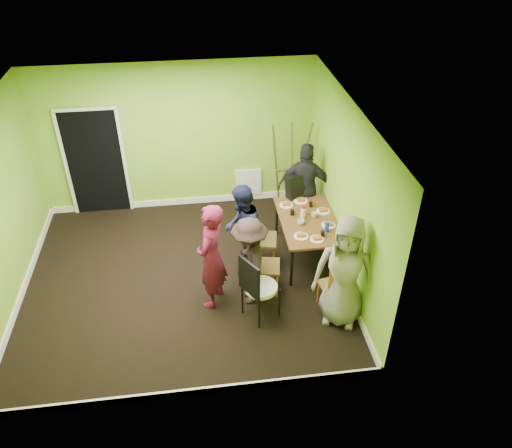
{
  "coord_description": "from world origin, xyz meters",
  "views": [
    {
      "loc": [
        0.32,
        -6.17,
        5.31
      ],
      "look_at": [
        1.15,
        0.0,
        0.95
      ],
      "focal_mm": 35.0,
      "sensor_mm": 36.0,
      "label": 1
    }
  ],
  "objects_px": {
    "person_left_near": "(250,261)",
    "person_back_end": "(306,188)",
    "chair_front_end": "(336,285)",
    "orange_bottle": "(306,213)",
    "chair_left_near": "(261,261)",
    "thermos": "(303,213)",
    "chair_back_end": "(301,193)",
    "dining_table": "(308,222)",
    "person_front_end": "(345,272)",
    "easel": "(290,168)",
    "person_standing": "(211,257)",
    "chair_left_far": "(257,234)",
    "chair_bentwood": "(257,285)",
    "blue_bottle": "(327,227)",
    "person_left_far": "(242,230)"
  },
  "relations": [
    {
      "from": "chair_back_end",
      "to": "orange_bottle",
      "type": "distance_m",
      "value": 0.57
    },
    {
      "from": "dining_table",
      "to": "chair_front_end",
      "type": "bearing_deg",
      "value": -84.45
    },
    {
      "from": "chair_front_end",
      "to": "person_left_far",
      "type": "relative_size",
      "value": 0.58
    },
    {
      "from": "chair_left_near",
      "to": "person_standing",
      "type": "height_order",
      "value": "person_standing"
    },
    {
      "from": "chair_back_end",
      "to": "thermos",
      "type": "xyz_separation_m",
      "value": [
        -0.11,
        -0.68,
        0.04
      ]
    },
    {
      "from": "person_left_near",
      "to": "person_back_end",
      "type": "relative_size",
      "value": 0.86
    },
    {
      "from": "chair_left_near",
      "to": "thermos",
      "type": "relative_size",
      "value": 4.7
    },
    {
      "from": "thermos",
      "to": "orange_bottle",
      "type": "distance_m",
      "value": 0.15
    },
    {
      "from": "chair_back_end",
      "to": "chair_bentwood",
      "type": "relative_size",
      "value": 1.05
    },
    {
      "from": "thermos",
      "to": "person_standing",
      "type": "bearing_deg",
      "value": -149.17
    },
    {
      "from": "easel",
      "to": "chair_left_near",
      "type": "bearing_deg",
      "value": -111.23
    },
    {
      "from": "chair_left_near",
      "to": "easel",
      "type": "distance_m",
      "value": 2.34
    },
    {
      "from": "chair_front_end",
      "to": "person_back_end",
      "type": "distance_m",
      "value": 2.2
    },
    {
      "from": "thermos",
      "to": "person_front_end",
      "type": "height_order",
      "value": "person_front_end"
    },
    {
      "from": "easel",
      "to": "person_standing",
      "type": "bearing_deg",
      "value": -124.25
    },
    {
      "from": "chair_left_near",
      "to": "chair_front_end",
      "type": "bearing_deg",
      "value": 69.57
    },
    {
      "from": "dining_table",
      "to": "person_front_end",
      "type": "bearing_deg",
      "value": -83.27
    },
    {
      "from": "chair_left_near",
      "to": "person_left_near",
      "type": "height_order",
      "value": "person_left_near"
    },
    {
      "from": "easel",
      "to": "thermos",
      "type": "xyz_separation_m",
      "value": [
        -0.05,
        -1.4,
        -0.06
      ]
    },
    {
      "from": "person_back_end",
      "to": "person_front_end",
      "type": "bearing_deg",
      "value": 109.76
    },
    {
      "from": "dining_table",
      "to": "chair_bentwood",
      "type": "height_order",
      "value": "chair_bentwood"
    },
    {
      "from": "chair_left_far",
      "to": "person_back_end",
      "type": "xyz_separation_m",
      "value": [
        0.99,
        0.94,
        0.23
      ]
    },
    {
      "from": "orange_bottle",
      "to": "person_left_near",
      "type": "relative_size",
      "value": 0.05
    },
    {
      "from": "chair_left_near",
      "to": "person_front_end",
      "type": "bearing_deg",
      "value": 64.33
    },
    {
      "from": "chair_bentwood",
      "to": "person_left_near",
      "type": "height_order",
      "value": "person_left_near"
    },
    {
      "from": "dining_table",
      "to": "person_front_end",
      "type": "distance_m",
      "value": 1.5
    },
    {
      "from": "chair_left_near",
      "to": "chair_bentwood",
      "type": "xyz_separation_m",
      "value": [
        -0.14,
        -0.58,
        0.05
      ]
    },
    {
      "from": "chair_front_end",
      "to": "person_left_near",
      "type": "height_order",
      "value": "person_left_near"
    },
    {
      "from": "chair_left_near",
      "to": "orange_bottle",
      "type": "height_order",
      "value": "chair_left_near"
    },
    {
      "from": "dining_table",
      "to": "person_back_end",
      "type": "relative_size",
      "value": 0.9
    },
    {
      "from": "person_left_far",
      "to": "person_left_near",
      "type": "distance_m",
      "value": 0.75
    },
    {
      "from": "thermos",
      "to": "person_left_far",
      "type": "xyz_separation_m",
      "value": [
        -1.01,
        -0.18,
        -0.1
      ]
    },
    {
      "from": "person_front_end",
      "to": "blue_bottle",
      "type": "bearing_deg",
      "value": 111.36
    },
    {
      "from": "orange_bottle",
      "to": "person_left_far",
      "type": "relative_size",
      "value": 0.05
    },
    {
      "from": "chair_back_end",
      "to": "thermos",
      "type": "bearing_deg",
      "value": 56.74
    },
    {
      "from": "easel",
      "to": "person_standing",
      "type": "relative_size",
      "value": 1.09
    },
    {
      "from": "dining_table",
      "to": "person_back_end",
      "type": "distance_m",
      "value": 0.88
    },
    {
      "from": "chair_front_end",
      "to": "person_standing",
      "type": "bearing_deg",
      "value": 155.54
    },
    {
      "from": "chair_left_near",
      "to": "person_standing",
      "type": "distance_m",
      "value": 0.81
    },
    {
      "from": "chair_front_end",
      "to": "blue_bottle",
      "type": "xyz_separation_m",
      "value": [
        0.08,
        0.95,
        0.35
      ]
    },
    {
      "from": "person_left_far",
      "to": "person_front_end",
      "type": "bearing_deg",
      "value": 57.01
    },
    {
      "from": "chair_back_end",
      "to": "person_left_far",
      "type": "xyz_separation_m",
      "value": [
        -1.12,
        -0.86,
        -0.05
      ]
    },
    {
      "from": "chair_left_near",
      "to": "orange_bottle",
      "type": "bearing_deg",
      "value": 145.3
    },
    {
      "from": "blue_bottle",
      "to": "thermos",
      "type": "bearing_deg",
      "value": 126.83
    },
    {
      "from": "chair_front_end",
      "to": "person_front_end",
      "type": "height_order",
      "value": "person_front_end"
    },
    {
      "from": "chair_front_end",
      "to": "orange_bottle",
      "type": "height_order",
      "value": "chair_front_end"
    },
    {
      "from": "blue_bottle",
      "to": "person_left_near",
      "type": "distance_m",
      "value": 1.39
    },
    {
      "from": "chair_back_end",
      "to": "orange_bottle",
      "type": "relative_size",
      "value": 14.68
    },
    {
      "from": "chair_left_far",
      "to": "chair_front_end",
      "type": "bearing_deg",
      "value": 49.0
    },
    {
      "from": "thermos",
      "to": "dining_table",
      "type": "bearing_deg",
      "value": -23.15
    }
  ]
}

